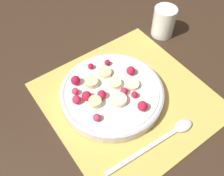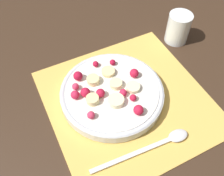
{
  "view_description": "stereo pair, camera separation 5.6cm",
  "coord_description": "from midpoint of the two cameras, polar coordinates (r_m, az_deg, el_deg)",
  "views": [
    {
      "loc": [
        -0.25,
        0.23,
        0.48
      ],
      "look_at": [
        0.02,
        0.03,
        0.04
      ],
      "focal_mm": 40.0,
      "sensor_mm": 36.0,
      "label": 1
    },
    {
      "loc": [
        -0.28,
        0.18,
        0.48
      ],
      "look_at": [
        0.02,
        0.03,
        0.04
      ],
      "focal_mm": 40.0,
      "sensor_mm": 36.0,
      "label": 2
    }
  ],
  "objects": [
    {
      "name": "fruit_bowl",
      "position": [
        0.57,
        2.71,
        -1.2
      ],
      "size": [
        0.24,
        0.24,
        0.05
      ],
      "color": "silver",
      "rests_on": "placemat"
    },
    {
      "name": "ground_plane",
      "position": [
        0.59,
        6.29,
        -3.09
      ],
      "size": [
        3.0,
        3.0,
        0.0
      ],
      "primitive_type": "plane",
      "color": "#382619"
    },
    {
      "name": "spoon",
      "position": [
        0.53,
        13.87,
        -12.36
      ],
      "size": [
        0.03,
        0.22,
        0.01
      ],
      "rotation": [
        0.0,
        0.0,
        4.65
      ],
      "color": "silver",
      "rests_on": "placemat"
    },
    {
      "name": "placemat",
      "position": [
        0.58,
        6.32,
        -2.93
      ],
      "size": [
        0.36,
        0.36,
        0.01
      ],
      "color": "#E0B251",
      "rests_on": "ground_plane"
    },
    {
      "name": "drinking_glass",
      "position": [
        0.73,
        17.08,
        12.88
      ],
      "size": [
        0.06,
        0.06,
        0.08
      ],
      "color": "white",
      "rests_on": "ground_plane"
    }
  ]
}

